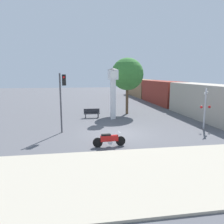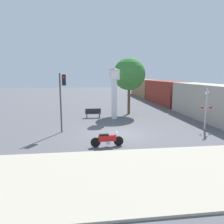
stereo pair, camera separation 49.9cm
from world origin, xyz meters
name	(u,v)px [view 1 (the left image)]	position (x,y,z in m)	size (l,w,h in m)	color
ground_plane	(118,134)	(0.00, 0.00, 0.00)	(120.00, 120.00, 0.00)	#56565B
sidewalk_strip	(147,173)	(0.00, -6.81, 0.05)	(36.00, 6.00, 0.10)	#B2A893
motorcycle	(109,140)	(-1.09, -2.82, 0.43)	(2.03, 0.44, 0.89)	black
clock_tower	(113,86)	(0.53, 5.60, 3.28)	(1.10, 1.10, 4.98)	white
freight_train	(162,92)	(9.77, 16.12, 1.70)	(2.80, 34.50, 3.40)	#ADA393
traffic_light	(62,92)	(-4.02, 0.98, 3.05)	(0.50, 0.35, 4.45)	#47474C
railroad_crossing_signal	(205,107)	(7.12, 0.34, 1.79)	(0.90, 0.82, 3.26)	#B7B7BC
street_tree	(127,74)	(2.52, 8.02, 4.38)	(3.50, 3.50, 6.14)	brown
bench	(92,113)	(-1.52, 6.38, 0.49)	(1.60, 0.44, 0.92)	#2D2D33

